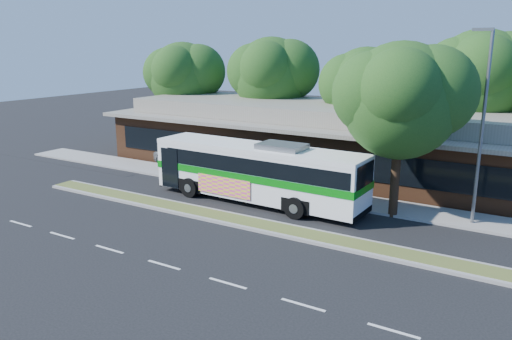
# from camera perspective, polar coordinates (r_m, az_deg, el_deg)

# --- Properties ---
(ground) EXTENTS (120.00, 120.00, 0.00)m
(ground) POSITION_cam_1_polar(r_m,az_deg,el_deg) (23.77, -2.47, -6.45)
(ground) COLOR black
(ground) RESTS_ON ground
(median_strip) EXTENTS (26.00, 1.10, 0.15)m
(median_strip) POSITION_cam_1_polar(r_m,az_deg,el_deg) (24.21, -1.69, -5.86)
(median_strip) COLOR #575E27
(median_strip) RESTS_ON ground
(sidewalk) EXTENTS (44.00, 2.60, 0.12)m
(sidewalk) POSITION_cam_1_polar(r_m,az_deg,el_deg) (29.02, 4.50, -2.52)
(sidewalk) COLOR gray
(sidewalk) RESTS_ON ground
(parking_lot) EXTENTS (14.00, 12.00, 0.01)m
(parking_lot) POSITION_cam_1_polar(r_m,az_deg,el_deg) (42.46, -15.46, 2.25)
(parking_lot) COLOR black
(parking_lot) RESTS_ON ground
(plaza_building) EXTENTS (33.20, 11.20, 4.45)m
(plaza_building) POSITION_cam_1_polar(r_m,az_deg,el_deg) (34.42, 9.49, 3.50)
(plaza_building) COLOR brown
(plaza_building) RESTS_ON ground
(lamp_post) EXTENTS (0.93, 0.18, 9.07)m
(lamp_post) POSITION_cam_1_polar(r_m,az_deg,el_deg) (24.94, 24.42, 4.93)
(lamp_post) COLOR slate
(lamp_post) RESTS_ON ground
(tree_bg_a) EXTENTS (6.47, 5.80, 8.63)m
(tree_bg_a) POSITION_cam_1_polar(r_m,az_deg,el_deg) (43.18, -7.77, 10.68)
(tree_bg_a) COLOR black
(tree_bg_a) RESTS_ON ground
(tree_bg_b) EXTENTS (6.69, 6.00, 9.00)m
(tree_bg_b) POSITION_cam_1_polar(r_m,az_deg,el_deg) (39.56, 2.44, 10.89)
(tree_bg_b) COLOR black
(tree_bg_b) RESTS_ON ground
(tree_bg_c) EXTENTS (6.24, 5.60, 8.26)m
(tree_bg_c) POSITION_cam_1_polar(r_m,az_deg,el_deg) (35.51, 13.15, 9.30)
(tree_bg_c) COLOR black
(tree_bg_c) RESTS_ON ground
(tree_bg_d) EXTENTS (6.91, 6.20, 9.37)m
(tree_bg_d) POSITION_cam_1_polar(r_m,az_deg,el_deg) (34.96, 24.94, 9.66)
(tree_bg_d) COLOR black
(tree_bg_d) RESTS_ON ground
(transit_bus) EXTENTS (12.22, 3.13, 3.40)m
(transit_bus) POSITION_cam_1_polar(r_m,az_deg,el_deg) (26.77, 0.26, 0.17)
(transit_bus) COLOR white
(transit_bus) RESTS_ON ground
(sedan) EXTENTS (5.21, 3.03, 1.42)m
(sedan) POSITION_cam_1_polar(r_m,az_deg,el_deg) (38.11, -11.18, 2.27)
(sedan) COLOR #AEB0B5
(sedan) RESTS_ON ground
(sidewalk_tree) EXTENTS (6.23, 5.59, 8.56)m
(sidewalk_tree) POSITION_cam_1_polar(r_m,az_deg,el_deg) (24.82, 17.19, 7.84)
(sidewalk_tree) COLOR black
(sidewalk_tree) RESTS_ON ground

